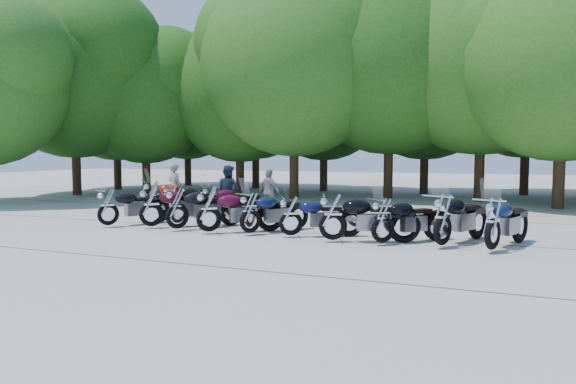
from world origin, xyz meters
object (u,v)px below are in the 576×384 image
at_px(motorcycle_3, 209,209).
at_px(rider_2, 269,192).
at_px(motorcycle_10, 153,196).
at_px(rider_1, 228,191).
at_px(motorcycle_0, 108,206).
at_px(motorcycle_9, 493,222).
at_px(motorcycle_8, 443,218).
at_px(motorcycle_1, 151,205).
at_px(motorcycle_7, 383,219).
at_px(motorcycle_11, 172,199).
at_px(motorcycle_12, 211,200).
at_px(motorcycle_6, 333,215).
at_px(rider_0, 175,188).
at_px(motorcycle_2, 177,207).
at_px(motorcycle_5, 291,214).
at_px(motorcycle_4, 250,211).

xyz_separation_m(motorcycle_3, rider_2, (-0.27, 4.58, 0.14)).
distance_m(motorcycle_10, rider_1, 2.65).
distance_m(motorcycle_10, rider_2, 4.04).
distance_m(motorcycle_0, motorcycle_9, 10.37).
xyz_separation_m(motorcycle_8, motorcycle_9, (1.06, -0.15, -0.02)).
xyz_separation_m(motorcycle_1, motorcycle_7, (6.68, -0.21, -0.05)).
xyz_separation_m(motorcycle_8, motorcycle_11, (-9.02, 2.59, -0.09)).
bearing_deg(motorcycle_11, motorcycle_8, -132.43).
xyz_separation_m(motorcycle_10, motorcycle_12, (2.36, -0.08, -0.07)).
relative_size(motorcycle_6, rider_0, 1.32).
bearing_deg(motorcycle_11, motorcycle_9, -131.63).
bearing_deg(motorcycle_11, motorcycle_2, -169.70).
relative_size(motorcycle_3, motorcycle_9, 0.98).
relative_size(motorcycle_5, rider_0, 1.18).
xyz_separation_m(motorcycle_3, motorcycle_6, (3.45, -0.03, 0.01)).
bearing_deg(motorcycle_8, motorcycle_4, 22.70).
bearing_deg(motorcycle_2, motorcycle_8, -148.16).
relative_size(motorcycle_8, motorcycle_9, 1.03).
distance_m(motorcycle_7, motorcycle_11, 8.16).
relative_size(motorcycle_6, motorcycle_11, 1.09).
bearing_deg(motorcycle_7, motorcycle_0, 43.38).
distance_m(motorcycle_0, rider_0, 4.02).
height_order(motorcycle_8, rider_2, rider_2).
xyz_separation_m(motorcycle_9, rider_0, (-10.78, 3.94, 0.22)).
xyz_separation_m(motorcycle_3, motorcycle_4, (1.11, 0.23, -0.03)).
height_order(motorcycle_5, motorcycle_7, motorcycle_7).
distance_m(motorcycle_2, motorcycle_6, 4.55).
relative_size(motorcycle_1, motorcycle_6, 1.01).
distance_m(motorcycle_11, rider_0, 1.42).
bearing_deg(motorcycle_7, motorcycle_12, 18.61).
xyz_separation_m(motorcycle_12, rider_0, (-2.16, 1.11, 0.29)).
xyz_separation_m(motorcycle_1, rider_1, (0.62, 3.42, 0.19)).
height_order(motorcycle_2, motorcycle_4, motorcycle_2).
relative_size(motorcycle_7, motorcycle_11, 1.02).
relative_size(motorcycle_2, motorcycle_6, 1.01).
bearing_deg(motorcycle_9, motorcycle_0, 21.00).
bearing_deg(motorcycle_12, motorcycle_8, -159.76).
xyz_separation_m(motorcycle_3, motorcycle_9, (7.03, 0.03, 0.01)).
bearing_deg(motorcycle_10, rider_0, -65.13).
bearing_deg(motorcycle_1, motorcycle_10, -8.03).
bearing_deg(rider_1, motorcycle_10, 23.95).
height_order(motorcycle_4, motorcycle_11, motorcycle_4).
xyz_separation_m(motorcycle_4, motorcycle_7, (3.53, -0.18, -0.01)).
distance_m(motorcycle_3, motorcycle_5, 2.26).
height_order(motorcycle_6, rider_2, rider_2).
relative_size(rider_1, rider_2, 1.08).
height_order(motorcycle_2, motorcycle_8, motorcycle_8).
height_order(motorcycle_5, motorcycle_9, motorcycle_9).
distance_m(motorcycle_1, motorcycle_10, 3.30).
relative_size(motorcycle_3, motorcycle_4, 1.05).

